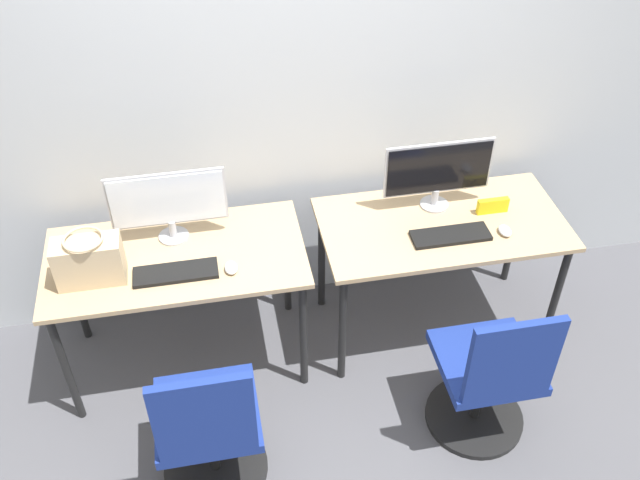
% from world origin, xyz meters
% --- Properties ---
extents(ground_plane, '(20.00, 20.00, 0.00)m').
position_xyz_m(ground_plane, '(0.00, 0.00, 0.00)').
color(ground_plane, '#4C4C51').
extents(wall_back, '(12.00, 0.05, 2.80)m').
position_xyz_m(wall_back, '(0.00, 0.77, 1.40)').
color(wall_back, '#B7BCC1').
rests_on(wall_back, ground_plane).
extents(desk_left, '(1.23, 0.64, 0.73)m').
position_xyz_m(desk_left, '(-0.66, 0.32, 0.65)').
color(desk_left, tan).
rests_on(desk_left, ground_plane).
extents(monitor_left, '(0.55, 0.15, 0.37)m').
position_xyz_m(monitor_left, '(-0.66, 0.46, 0.94)').
color(monitor_left, '#B2B2B7').
rests_on(monitor_left, desk_left).
extents(keyboard_left, '(0.39, 0.13, 0.02)m').
position_xyz_m(keyboard_left, '(-0.66, 0.19, 0.74)').
color(keyboard_left, black).
rests_on(keyboard_left, desk_left).
extents(mouse_left, '(0.06, 0.09, 0.03)m').
position_xyz_m(mouse_left, '(-0.41, 0.17, 0.75)').
color(mouse_left, silver).
rests_on(mouse_left, desk_left).
extents(office_chair_left, '(0.48, 0.48, 0.90)m').
position_xyz_m(office_chair_left, '(-0.59, -0.44, 0.37)').
color(office_chair_left, black).
rests_on(office_chair_left, ground_plane).
extents(desk_right, '(1.23, 0.64, 0.73)m').
position_xyz_m(desk_right, '(0.66, 0.32, 0.65)').
color(desk_right, tan).
rests_on(desk_right, ground_plane).
extents(monitor_right, '(0.55, 0.15, 0.37)m').
position_xyz_m(monitor_right, '(0.66, 0.46, 0.94)').
color(monitor_right, '#B2B2B7').
rests_on(monitor_right, desk_right).
extents(keyboard_right, '(0.39, 0.13, 0.02)m').
position_xyz_m(keyboard_right, '(0.66, 0.20, 0.74)').
color(keyboard_right, black).
rests_on(keyboard_right, desk_right).
extents(mouse_right, '(0.06, 0.09, 0.03)m').
position_xyz_m(mouse_right, '(0.93, 0.18, 0.75)').
color(mouse_right, silver).
rests_on(mouse_right, desk_right).
extents(office_chair_right, '(0.48, 0.48, 0.90)m').
position_xyz_m(office_chair_right, '(0.69, -0.39, 0.37)').
color(office_chair_right, black).
rests_on(office_chair_right, ground_plane).
extents(handbag, '(0.30, 0.18, 0.25)m').
position_xyz_m(handbag, '(-1.03, 0.22, 0.85)').
color(handbag, tan).
rests_on(handbag, desk_left).
extents(placard_right, '(0.16, 0.03, 0.08)m').
position_xyz_m(placard_right, '(0.93, 0.35, 0.77)').
color(placard_right, yellow).
rests_on(placard_right, desk_right).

